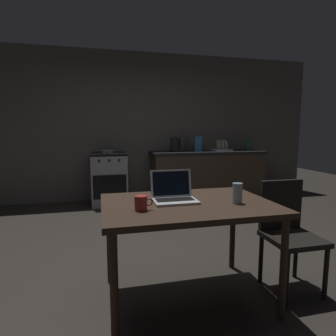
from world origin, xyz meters
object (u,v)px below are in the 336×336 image
Objects in this scene: coffee_mug at (141,203)px; dining_table at (187,212)px; stove_oven at (109,179)px; drinking_glass at (237,193)px; bottle at (248,144)px; laptop at (174,195)px; bottle_b at (187,144)px; dish_rack at (222,148)px; frying_pan at (107,152)px; cereal_box at (198,144)px; chair at (287,227)px; electric_kettle at (175,145)px.

dining_table is at bearing 20.38° from coffee_mug.
drinking_glass is (0.82, -3.15, 0.38)m from stove_oven.
coffee_mug is at bearing -128.83° from bottle.
laptop is 2.61× the size of coffee_mug.
bottle_b reaches higher than coffee_mug.
coffee_mug is 0.36× the size of dish_rack.
cereal_box is at bearing 1.71° from frying_pan.
coffee_mug is 3.55m from cereal_box.
laptop is (-0.09, 0.06, 0.12)m from dining_table.
bottle reaches higher than laptop.
drinking_glass is (0.43, -0.17, 0.03)m from laptop.
stove_oven is 2.82× the size of laptop.
stove_oven is 1.03× the size of chair.
bottle_b reaches higher than dining_table.
laptop is 1.21× the size of electric_kettle.
electric_kettle is 0.97× the size of cereal_box.
frying_pan is at bearing -178.29° from cereal_box.
dish_rack is at bearing 0.80° from frying_pan.
electric_kettle is at bearing 83.28° from drinking_glass.
electric_kettle is (-0.14, 3.06, 0.53)m from chair.
electric_kettle is 0.66× the size of frying_pan.
coffee_mug is at bearing -138.46° from laptop.
dish_rack is at bearing -6.83° from bottle_b.
electric_kettle reaches higher than dish_rack.
coffee_mug is 3.76m from dish_rack.
frying_pan is (-1.21, -0.03, -0.10)m from electric_kettle.
bottle is 0.71× the size of frying_pan.
bottle is (2.63, -0.05, 0.59)m from stove_oven.
bottle is (1.44, -0.05, 0.01)m from electric_kettle.
bottle_b is (-0.20, 0.06, -0.00)m from cereal_box.
drinking_glass reaches higher than coffee_mug.
dish_rack is (1.64, 3.04, 0.26)m from dining_table.
chair reaches higher than coffee_mug.
dish_rack reaches higher than coffee_mug.
chair is 0.99m from laptop.
frying_pan is (-2.65, 0.02, -0.11)m from bottle.
dish_rack is (1.73, 2.98, 0.14)m from laptop.
cereal_box reaches higher than dish_rack.
electric_kettle is 2.15× the size of coffee_mug.
stove_oven is at bearing 132.31° from chair.
frying_pan is at bearing 99.29° from dining_table.
bottle_b is at bearing 79.01° from drinking_glass.
bottle is 4.02m from coffee_mug.
dining_table is at bearing -103.18° from electric_kettle.
dish_rack reaches higher than stove_oven.
bottle is at bearing 59.70° from drinking_glass.
coffee_mug is (-0.36, -0.13, 0.12)m from dining_table.
dining_table is 4.54× the size of cereal_box.
bottle_b is at bearing 17.34° from electric_kettle.
bottle reaches higher than dining_table.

